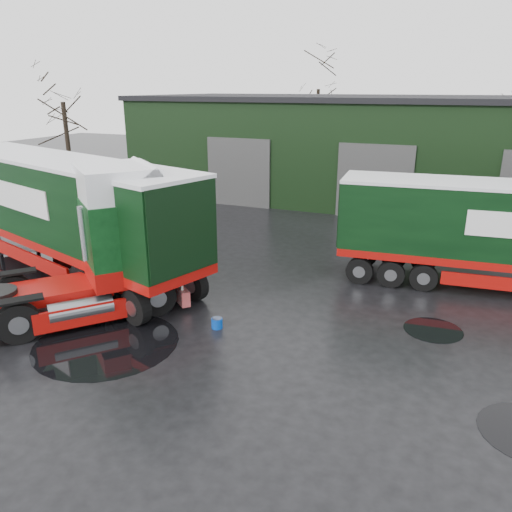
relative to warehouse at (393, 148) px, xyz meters
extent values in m
plane|color=black|center=(-2.00, -20.00, -3.16)|extent=(100.00, 100.00, 0.00)
cube|color=black|center=(0.00, 0.00, -0.16)|extent=(32.00, 12.00, 6.00)
cube|color=black|center=(0.00, 0.00, 2.99)|extent=(32.40, 12.40, 0.30)
cylinder|color=#0738A4|center=(-1.75, -20.99, -3.00)|extent=(0.38, 0.38, 0.31)
cylinder|color=black|center=(-4.18, -23.04, -3.15)|extent=(4.03, 4.03, 0.01)
cylinder|color=black|center=(4.22, -18.59, -3.15)|extent=(1.71, 1.71, 0.01)
cylinder|color=black|center=(-11.45, -19.74, -3.15)|extent=(4.48, 4.48, 0.01)
camera|label=1|loc=(4.60, -32.87, 3.69)|focal=35.00mm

